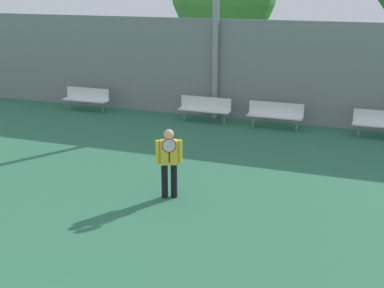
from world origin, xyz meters
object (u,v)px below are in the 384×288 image
tennis_player (169,160)px  bench_courtside_far (87,97)px  bench_courtside_near (205,107)px  bench_by_gate (275,113)px

tennis_player → bench_courtside_far: 8.86m
bench_courtside_near → bench_by_gate: 2.39m
bench_courtside_far → bench_by_gate: (6.94, 0.00, 0.00)m
bench_courtside_near → bench_courtside_far: bearing=-180.0°
bench_courtside_far → bench_by_gate: same height
tennis_player → bench_courtside_near: tennis_player is taller
bench_courtside_near → bench_courtside_far: same height
tennis_player → bench_courtside_near: (-1.46, 6.50, -0.37)m
tennis_player → bench_courtside_far: bearing=108.5°
bench_courtside_near → tennis_player: bearing=-77.3°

